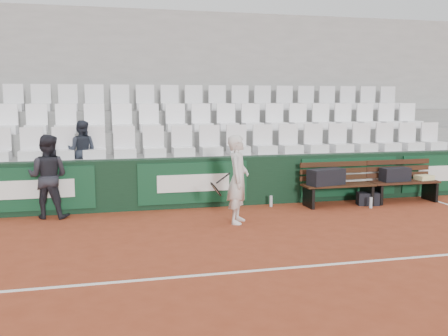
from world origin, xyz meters
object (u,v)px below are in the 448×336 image
(bench_left, at_px, (338,195))
(sports_bag_left, at_px, (326,177))
(sports_bag_right, at_px, (395,174))
(sports_bag_ground, at_px, (368,199))
(bench_right, at_px, (403,191))
(ball_kid, at_px, (48,177))
(water_bottle_far, at_px, (371,203))
(water_bottle_near, at_px, (271,201))
(spectator_c, at_px, (81,128))
(tennis_player, at_px, (238,179))

(bench_left, distance_m, sports_bag_left, 0.48)
(sports_bag_right, bearing_deg, sports_bag_ground, -168.08)
(bench_right, xyz_separation_m, ball_kid, (-7.20, 0.24, 0.54))
(bench_left, height_order, bench_right, same)
(sports_bag_ground, height_order, ball_kid, ball_kid)
(bench_right, xyz_separation_m, water_bottle_far, (-0.99, -0.41, -0.11))
(sports_bag_ground, distance_m, water_bottle_near, 2.03)
(sports_bag_left, distance_m, spectator_c, 5.03)
(sports_bag_right, distance_m, sports_bag_ground, 0.86)
(sports_bag_left, xyz_separation_m, tennis_player, (-2.09, -0.88, 0.16))
(bench_right, distance_m, spectator_c, 6.84)
(tennis_player, bearing_deg, sports_bag_ground, 15.16)
(bench_right, xyz_separation_m, water_bottle_near, (-2.90, 0.20, -0.11))
(bench_left, bearing_deg, sports_bag_right, 2.80)
(bench_right, relative_size, water_bottle_near, 6.63)
(sports_bag_left, distance_m, sports_bag_right, 1.62)
(water_bottle_far, xyz_separation_m, tennis_player, (-2.92, -0.53, 0.67))
(bench_right, height_order, water_bottle_far, bench_right)
(bench_right, xyz_separation_m, sports_bag_left, (-1.82, -0.05, 0.39))
(sports_bag_ground, xyz_separation_m, tennis_player, (-3.01, -0.82, 0.65))
(bench_left, bearing_deg, sports_bag_left, -176.09)
(sports_bag_left, relative_size, sports_bag_ground, 1.77)
(bench_left, distance_m, ball_kid, 5.70)
(sports_bag_right, xyz_separation_m, water_bottle_near, (-2.71, 0.17, -0.48))
(bench_left, xyz_separation_m, sports_bag_left, (-0.29, -0.02, 0.39))
(bench_right, distance_m, sports_bag_right, 0.42)
(bench_left, bearing_deg, spectator_c, 167.72)
(water_bottle_far, height_order, tennis_player, tennis_player)
(water_bottle_near, distance_m, tennis_player, 1.65)
(spectator_c, bearing_deg, sports_bag_left, -177.51)
(sports_bag_ground, xyz_separation_m, spectator_c, (-5.71, 1.19, 1.47))
(bench_right, height_order, tennis_player, tennis_player)
(bench_right, relative_size, tennis_player, 0.96)
(bench_left, distance_m, water_bottle_far, 0.66)
(sports_bag_right, relative_size, water_bottle_far, 2.79)
(water_bottle_near, bearing_deg, tennis_player, -131.73)
(bench_left, relative_size, water_bottle_near, 6.63)
(tennis_player, bearing_deg, water_bottle_near, 48.27)
(bench_right, bearing_deg, sports_bag_ground, -172.51)
(tennis_player, distance_m, ball_kid, 3.49)
(bench_left, distance_m, tennis_player, 2.60)
(water_bottle_far, relative_size, spectator_c, 0.18)
(sports_bag_right, xyz_separation_m, spectator_c, (-6.42, 1.04, 1.01))
(tennis_player, bearing_deg, sports_bag_left, 22.78)
(sports_bag_left, xyz_separation_m, sports_bag_ground, (0.92, -0.06, -0.48))
(water_bottle_far, relative_size, tennis_player, 0.14)
(water_bottle_near, xyz_separation_m, spectator_c, (-3.71, 0.88, 1.49))
(sports_bag_right, relative_size, spectator_c, 0.51)
(sports_bag_ground, bearing_deg, bench_left, 172.47)
(sports_bag_ground, bearing_deg, ball_kid, 176.74)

